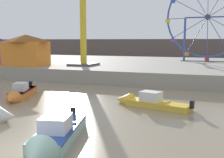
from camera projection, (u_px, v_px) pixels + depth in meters
name	position (u px, v px, depth m)	size (l,w,h in m)	color
ground_plane	(17.00, 152.00, 10.49)	(240.00, 240.00, 0.00)	gray
quay_promenade	(163.00, 67.00, 36.94)	(110.00, 25.16, 1.28)	gray
distant_town_skyline	(186.00, 49.00, 61.76)	(140.00, 3.00, 4.40)	#564C47
motorboat_orange_hull	(20.00, 94.00, 20.21)	(2.54, 4.77, 1.33)	orange
motorboat_seafoam	(53.00, 138.00, 11.01)	(2.61, 5.69, 1.48)	#93BCAD
motorboat_mustard_yellow	(146.00, 102.00, 17.86)	(5.25, 2.42, 1.30)	gold
ferris_wheel_blue_frame	(208.00, 19.00, 37.76)	(10.99, 1.20, 11.15)	#334CA8
carnival_booth_purple_stall	(1.00, 50.00, 35.46)	(4.98, 3.69, 3.00)	purple
carnival_booth_orange_canopy	(26.00, 50.00, 31.70)	(4.95, 3.66, 3.41)	orange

